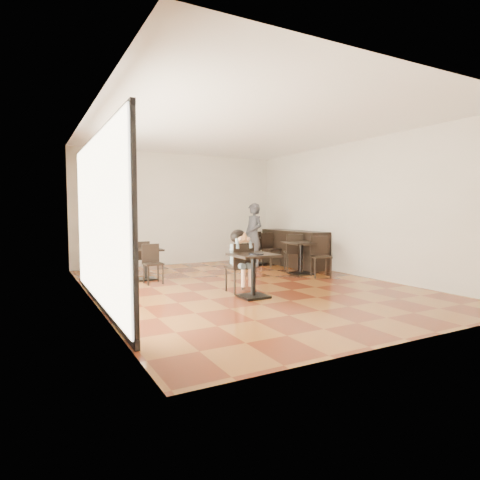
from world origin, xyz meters
TOP-DOWN VIEW (x-y plane):
  - floor at (0.00, 0.00)m, footprint 6.00×8.00m
  - ceiling at (0.00, 0.00)m, footprint 6.00×8.00m
  - wall_back at (0.00, 4.00)m, footprint 6.00×0.01m
  - wall_front at (0.00, -4.00)m, footprint 6.00×0.01m
  - wall_left at (-3.00, 0.00)m, footprint 0.01×8.00m
  - wall_right at (3.00, 0.00)m, footprint 0.01×8.00m
  - storefront_window at (-2.97, -0.50)m, footprint 0.04×4.50m
  - child_table at (-0.43, -1.02)m, footprint 0.74×0.74m
  - child_chair at (-0.43, -0.47)m, footprint 0.42×0.42m
  - child at (-0.43, -0.47)m, footprint 0.42×0.59m
  - plate at (-0.43, -1.12)m, footprint 0.27×0.27m
  - pizza_slice at (-0.43, -0.66)m, footprint 0.28×0.21m
  - adult_patron at (1.66, 2.54)m, footprint 0.52×0.70m
  - cafe_table_mid at (1.93, 0.70)m, footprint 0.99×0.99m
  - cafe_table_left at (-1.61, 1.72)m, footprint 0.68×0.68m
  - cafe_table_back at (1.94, 2.84)m, footprint 0.83×0.83m
  - chair_mid_a at (2.09, 1.25)m, footprint 0.57×0.57m
  - chair_mid_b at (2.09, 0.15)m, footprint 0.57×0.57m
  - chair_left_a at (-1.61, 2.27)m, footprint 0.39×0.39m
  - chair_left_b at (-1.61, 1.17)m, footprint 0.39×0.39m
  - chair_back_a at (2.09, 3.39)m, footprint 0.48×0.48m
  - chair_back_b at (2.09, 2.29)m, footprint 0.48×0.48m
  - service_counter at (2.65, 2.00)m, footprint 0.60×2.40m

SIDE VIEW (x-z plane):
  - floor at x=0.00m, z-range -0.01..0.01m
  - cafe_table_left at x=-1.61m, z-range 0.00..0.70m
  - cafe_table_back at x=1.94m, z-range 0.00..0.77m
  - child_table at x=-0.43m, z-range 0.00..0.78m
  - cafe_table_mid at x=1.93m, z-range 0.00..0.79m
  - chair_left_a at x=-1.61m, z-range 0.00..0.84m
  - chair_left_b at x=-1.61m, z-range 0.00..0.84m
  - chair_back_a at x=2.09m, z-range 0.00..0.93m
  - chair_back_b at x=2.09m, z-range 0.00..0.93m
  - child_chair at x=-0.43m, z-range 0.00..0.94m
  - chair_mid_a at x=2.09m, z-range 0.00..0.95m
  - chair_mid_b at x=2.09m, z-range 0.00..0.95m
  - service_counter at x=2.65m, z-range 0.00..1.00m
  - child at x=-0.43m, z-range 0.00..1.19m
  - plate at x=-0.43m, z-range 0.78..0.80m
  - adult_patron at x=1.66m, z-range 0.00..1.77m
  - pizza_slice at x=-0.43m, z-range 1.00..1.06m
  - storefront_window at x=-2.97m, z-range 0.10..2.70m
  - wall_back at x=0.00m, z-range 0.00..3.20m
  - wall_front at x=0.00m, z-range 0.00..3.20m
  - wall_left at x=-3.00m, z-range 0.00..3.20m
  - wall_right at x=3.00m, z-range 0.00..3.20m
  - ceiling at x=0.00m, z-range 3.20..3.21m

